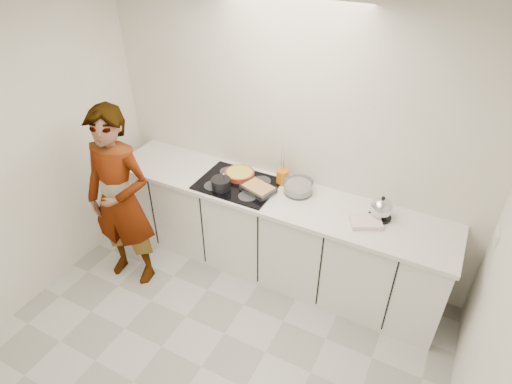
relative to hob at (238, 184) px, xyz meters
The scene contains 15 objects.
floor 1.60m from the hob, 74.48° to the right, with size 3.60×3.20×0.00m, color beige.
ceiling 2.13m from the hob, 74.48° to the right, with size 3.60×3.20×0.00m, color white.
wall_back 0.62m from the hob, 44.17° to the left, with size 3.60×0.00×2.60m, color white.
wall_right 2.51m from the hob, 29.95° to the right, with size 0.02×3.20×2.60m.
base_cabinets 0.60m from the hob, ahead, with size 3.20×0.58×0.87m, color white.
countertop 0.35m from the hob, ahead, with size 3.24×0.64×0.04m, color white.
hob is the anchor object (origin of this frame).
tart_dish 0.13m from the hob, 111.04° to the left, with size 0.34×0.34×0.05m.
saucepan 0.18m from the hob, 123.55° to the right, with size 0.22×0.22×0.17m.
baking_dish 0.23m from the hob, ahead, with size 0.33×0.28×0.05m.
mixing_bowl 0.57m from the hob, 14.06° to the left, with size 0.27×0.27×0.12m.
tea_towel 1.21m from the hob, ahead, with size 0.25×0.18×0.04m, color white.
kettle 1.30m from the hob, ahead, with size 0.24×0.24×0.22m.
utensil_crock 0.42m from the hob, 30.88° to the left, with size 0.11×0.11×0.14m, color orange.
cook 1.06m from the hob, 140.48° to the right, with size 0.65×0.43×1.78m, color white.
Camera 1 is at (1.32, -1.59, 3.12)m, focal length 30.00 mm.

